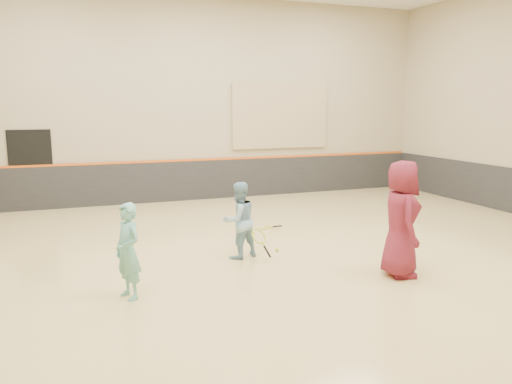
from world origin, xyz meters
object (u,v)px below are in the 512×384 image
object	(u,v)px
young_man	(401,219)
girl	(128,251)
spare_racket	(265,225)
instructor	(239,220)

from	to	relation	value
young_man	girl	bearing A→B (deg)	100.86
young_man	spare_racket	xyz separation A→B (m)	(-0.92, 3.84, -0.90)
young_man	instructor	bearing A→B (deg)	67.55
girl	young_man	size ratio (longest dim) A/B	0.74
spare_racket	young_man	bearing A→B (deg)	-76.58
instructor	girl	bearing A→B (deg)	15.15
girl	spare_racket	xyz separation A→B (m)	(3.46, 3.30, -0.64)
girl	young_man	distance (m)	4.42
girl	young_man	xyz separation A→B (m)	(4.38, -0.55, 0.25)
instructor	young_man	size ratio (longest dim) A/B	0.74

